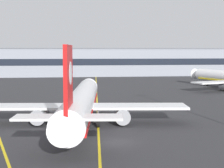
{
  "coord_description": "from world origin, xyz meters",
  "views": [
    {
      "loc": [
        -5.21,
        -39.37,
        10.98
      ],
      "look_at": [
        0.45,
        7.62,
        6.37
      ],
      "focal_mm": 53.65,
      "sensor_mm": 36.0,
      "label": 1
    }
  ],
  "objects": [
    {
      "name": "ground_plane",
      "position": [
        0.0,
        0.0,
        0.0
      ],
      "size": [
        400.0,
        400.0,
        0.0
      ],
      "primitive_type": "plane",
      "color": "#2D2D30"
    },
    {
      "name": "taxiway_centreline",
      "position": [
        0.0,
        30.0,
        0.0
      ],
      "size": [
        12.61,
        179.6,
        0.01
      ],
      "primitive_type": "cube",
      "rotation": [
        0.0,
        0.0,
        -0.07
      ],
      "color": "yellow",
      "rests_on": "ground"
    },
    {
      "name": "taxiway_lead_in_stripe",
      "position": [
        -14.0,
        2.0,
        0.0
      ],
      "size": [
        17.15,
        57.67,
        0.01
      ],
      "primitive_type": "cube",
      "rotation": [
        0.0,
        0.0,
        0.28
      ],
      "color": "yellow",
      "rests_on": "ground"
    },
    {
      "name": "airliner_foreground",
      "position": [
        -3.9,
        10.37,
        3.37
      ],
      "size": [
        32.33,
        41.51,
        11.65
      ],
      "color": "white",
      "rests_on": "ground"
    },
    {
      "name": "terminal_building",
      "position": [
        3.1,
        110.29,
        6.26
      ],
      "size": [
        142.61,
        12.4,
        12.5
      ],
      "color": "gray",
      "rests_on": "ground"
    }
  ]
}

